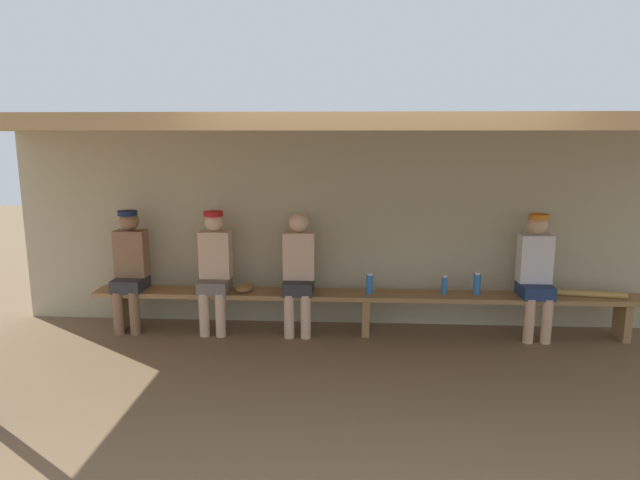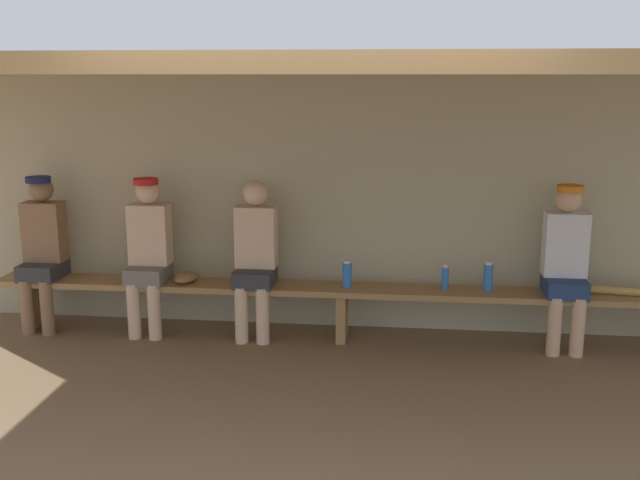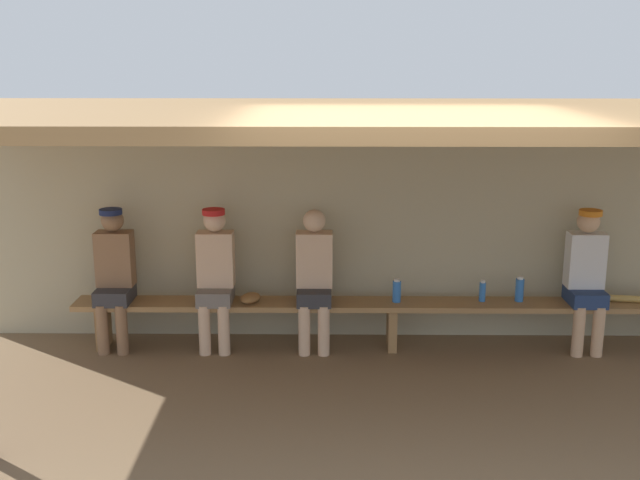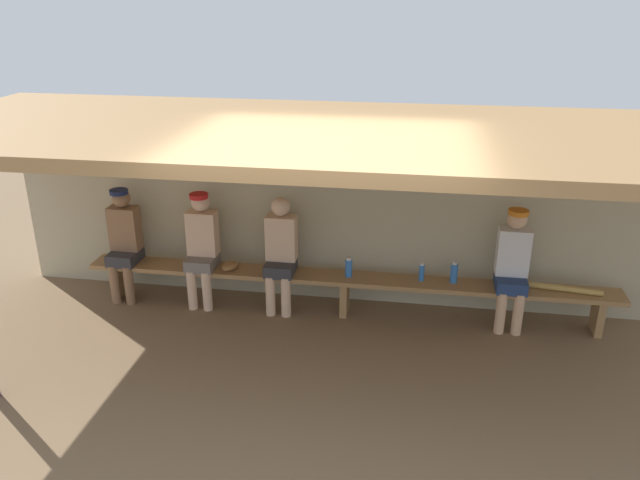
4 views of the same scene
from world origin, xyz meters
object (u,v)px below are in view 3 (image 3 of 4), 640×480
object	(u,v)px
player_middle	(314,274)
baseball_glove_dark_brown	(250,298)
bench	(392,309)
player_with_sunglasses	(114,272)
water_bottle_clear	(482,291)
player_near_post	(215,272)
water_bottle_orange	(397,291)
player_leftmost	(586,273)
water_bottle_blue	(520,289)

from	to	relation	value
player_middle	baseball_glove_dark_brown	world-z (taller)	player_middle
bench	player_with_sunglasses	size ratio (longest dim) A/B	4.46
player_with_sunglasses	water_bottle_clear	size ratio (longest dim) A/B	6.54
player_with_sunglasses	baseball_glove_dark_brown	xyz separation A→B (m)	(1.28, -0.03, -0.24)
player_near_post	water_bottle_clear	size ratio (longest dim) A/B	6.54
water_bottle_orange	player_with_sunglasses	bearing A→B (deg)	-179.92
player_with_sunglasses	player_leftmost	distance (m)	4.42
player_middle	player_leftmost	distance (m)	2.54
water_bottle_orange	baseball_glove_dark_brown	world-z (taller)	water_bottle_orange
water_bottle_orange	baseball_glove_dark_brown	bearing A→B (deg)	-178.50
water_bottle_clear	water_bottle_blue	distance (m)	0.35
player_leftmost	baseball_glove_dark_brown	world-z (taller)	player_leftmost
bench	water_bottle_orange	world-z (taller)	water_bottle_orange
baseball_glove_dark_brown	water_bottle_blue	bearing A→B (deg)	-66.78
player_near_post	water_bottle_clear	distance (m)	2.52
player_middle	water_bottle_orange	distance (m)	0.79
water_bottle_orange	player_near_post	bearing A→B (deg)	-179.87
bench	player_near_post	size ratio (longest dim) A/B	4.46
water_bottle_orange	baseball_glove_dark_brown	size ratio (longest dim) A/B	0.94
baseball_glove_dark_brown	water_bottle_orange	bearing A→B (deg)	-66.87
bench	player_near_post	distance (m)	1.70
player_middle	water_bottle_clear	bearing A→B (deg)	1.17
player_near_post	player_leftmost	bearing A→B (deg)	0.00
water_bottle_orange	water_bottle_blue	world-z (taller)	water_bottle_blue
player_leftmost	water_bottle_blue	bearing A→B (deg)	176.40
water_bottle_clear	water_bottle_orange	xyz separation A→B (m)	(-0.81, -0.03, 0.01)
player_with_sunglasses	baseball_glove_dark_brown	bearing A→B (deg)	-1.45
player_near_post	water_bottle_orange	size ratio (longest dim) A/B	5.97
player_with_sunglasses	player_leftmost	world-z (taller)	same
bench	water_bottle_blue	size ratio (longest dim) A/B	24.98
player_near_post	water_bottle_clear	bearing A→B (deg)	0.73
bench	player_leftmost	size ratio (longest dim) A/B	4.46
bench	player_leftmost	world-z (taller)	player_leftmost
bench	baseball_glove_dark_brown	xyz separation A→B (m)	(-1.34, -0.03, 0.12)
player_leftmost	water_bottle_clear	world-z (taller)	player_leftmost
player_leftmost	water_bottle_orange	size ratio (longest dim) A/B	5.97
player_middle	baseball_glove_dark_brown	xyz separation A→B (m)	(-0.60, -0.03, -0.22)
player_middle	player_with_sunglasses	bearing A→B (deg)	179.99
water_bottle_clear	water_bottle_orange	bearing A→B (deg)	-178.01
bench	water_bottle_blue	xyz separation A→B (m)	(1.20, 0.04, 0.19)
baseball_glove_dark_brown	player_near_post	bearing A→B (deg)	106.01
bench	water_bottle_clear	xyz separation A→B (m)	(0.85, 0.04, 0.17)
water_bottle_clear	player_near_post	bearing A→B (deg)	-179.27
player_middle	baseball_glove_dark_brown	distance (m)	0.64
player_leftmost	player_near_post	bearing A→B (deg)	180.00
baseball_glove_dark_brown	player_leftmost	bearing A→B (deg)	-67.78
player_near_post	baseball_glove_dark_brown	size ratio (longest dim) A/B	5.60
bench	baseball_glove_dark_brown	world-z (taller)	baseball_glove_dark_brown
player_near_post	player_leftmost	distance (m)	3.46
player_middle	player_leftmost	xyz separation A→B (m)	(2.54, 0.00, 0.02)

